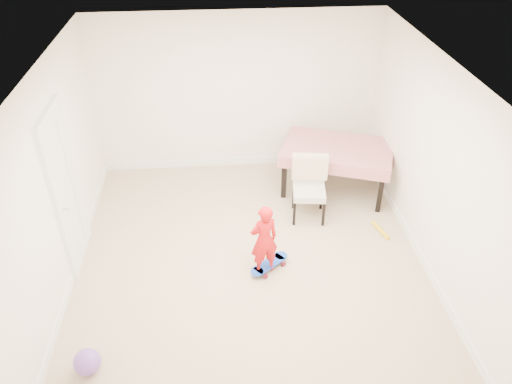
{
  "coord_description": "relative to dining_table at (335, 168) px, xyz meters",
  "views": [
    {
      "loc": [
        -0.36,
        -4.94,
        4.43
      ],
      "look_at": [
        0.1,
        0.2,
        0.95
      ],
      "focal_mm": 35.0,
      "sensor_mm": 36.0,
      "label": 1
    }
  ],
  "objects": [
    {
      "name": "ground",
      "position": [
        -1.47,
        -1.58,
        -0.39
      ],
      "size": [
        5.0,
        5.0,
        0.0
      ],
      "primitive_type": "plane",
      "color": "tan",
      "rests_on": "ground"
    },
    {
      "name": "ceiling",
      "position": [
        -1.47,
        -1.58,
        2.19
      ],
      "size": [
        4.5,
        5.0,
        0.04
      ],
      "primitive_type": "cube",
      "color": "white",
      "rests_on": "wall_back"
    },
    {
      "name": "wall_back",
      "position": [
        -1.47,
        0.9,
        0.91
      ],
      "size": [
        4.5,
        0.04,
        2.6
      ],
      "primitive_type": "cube",
      "color": "white",
      "rests_on": "ground"
    },
    {
      "name": "wall_front",
      "position": [
        -1.47,
        -4.06,
        0.91
      ],
      "size": [
        4.5,
        0.04,
        2.6
      ],
      "primitive_type": "cube",
      "color": "white",
      "rests_on": "ground"
    },
    {
      "name": "wall_left",
      "position": [
        -3.7,
        -1.58,
        0.91
      ],
      "size": [
        0.04,
        5.0,
        2.6
      ],
      "primitive_type": "cube",
      "color": "white",
      "rests_on": "ground"
    },
    {
      "name": "wall_right",
      "position": [
        0.76,
        -1.58,
        0.91
      ],
      "size": [
        0.04,
        5.0,
        2.6
      ],
      "primitive_type": "cube",
      "color": "white",
      "rests_on": "ground"
    },
    {
      "name": "door",
      "position": [
        -3.69,
        -1.28,
        0.64
      ],
      "size": [
        0.11,
        0.94,
        2.11
      ],
      "primitive_type": "cube",
      "color": "white",
      "rests_on": "ground"
    },
    {
      "name": "baseboard_back",
      "position": [
        -1.47,
        0.91,
        -0.33
      ],
      "size": [
        4.5,
        0.02,
        0.12
      ],
      "primitive_type": "cube",
      "color": "white",
      "rests_on": "ground"
    },
    {
      "name": "baseboard_left",
      "position": [
        -3.71,
        -1.58,
        -0.33
      ],
      "size": [
        0.02,
        5.0,
        0.12
      ],
      "primitive_type": "cube",
      "color": "white",
      "rests_on": "ground"
    },
    {
      "name": "baseboard_right",
      "position": [
        0.77,
        -1.58,
        -0.33
      ],
      "size": [
        0.02,
        5.0,
        0.12
      ],
      "primitive_type": "cube",
      "color": "white",
      "rests_on": "ground"
    },
    {
      "name": "dining_table",
      "position": [
        0.0,
        0.0,
        0.0
      ],
      "size": [
        1.9,
        1.54,
        0.77
      ],
      "primitive_type": null,
      "rotation": [
        0.0,
        0.0,
        -0.35
      ],
      "color": "#B00911",
      "rests_on": "ground"
    },
    {
      "name": "dining_chair",
      "position": [
        -0.54,
        -0.68,
        0.08
      ],
      "size": [
        0.58,
        0.65,
        0.94
      ],
      "primitive_type": null,
      "rotation": [
        0.0,
        0.0,
        -0.13
      ],
      "color": "white",
      "rests_on": "ground"
    },
    {
      "name": "skateboard",
      "position": [
        -1.23,
        -1.76,
        -0.34
      ],
      "size": [
        0.61,
        0.55,
        0.09
      ],
      "primitive_type": null,
      "rotation": [
        0.0,
        0.0,
        0.68
      ],
      "color": "blue",
      "rests_on": "ground"
    },
    {
      "name": "child",
      "position": [
        -1.31,
        -1.81,
        0.11
      ],
      "size": [
        0.41,
        0.33,
        0.99
      ],
      "primitive_type": "imported",
      "rotation": [
        0.0,
        0.0,
        3.44
      ],
      "color": "red",
      "rests_on": "ground"
    },
    {
      "name": "balloon",
      "position": [
        -3.26,
        -3.13,
        -0.25
      ],
      "size": [
        0.28,
        0.28,
        0.28
      ],
      "primitive_type": "sphere",
      "color": "#7E4FBF",
      "rests_on": "ground"
    },
    {
      "name": "foam_toy",
      "position": [
        0.43,
        -1.14,
        -0.36
      ],
      "size": [
        0.16,
        0.4,
        0.06
      ],
      "primitive_type": "cylinder",
      "rotation": [
        1.57,
        0.0,
        0.27
      ],
      "color": "yellow",
      "rests_on": "ground"
    }
  ]
}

